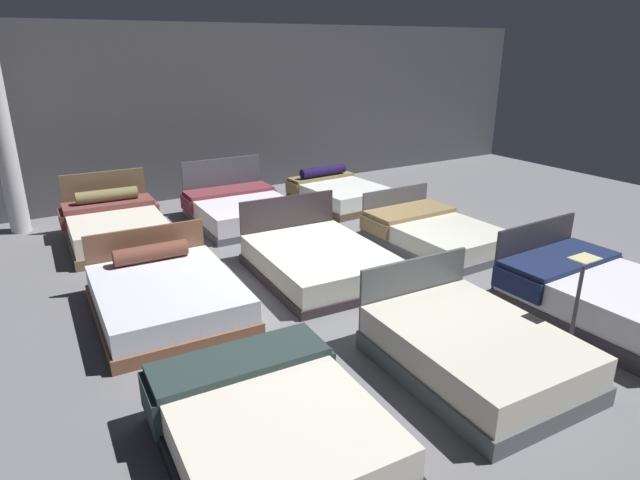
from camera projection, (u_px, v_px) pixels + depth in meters
The scene contains 13 objects.
ground_plane at pixel (324, 276), 7.61m from camera, with size 18.00×18.00×0.02m, color slate.
showroom_back_wall at pixel (195, 113), 11.09m from camera, with size 18.00×0.06×3.50m, color #47474C.
bed_0 at pixel (270, 428), 4.21m from camera, with size 1.67×2.01×0.55m.
bed_1 at pixel (473, 350), 5.29m from camera, with size 1.59×2.07×0.88m.
bed_2 at pixel (603, 298), 6.29m from camera, with size 1.64×2.16×0.95m.
bed_3 at pixel (167, 296), 6.47m from camera, with size 1.73×2.14×0.81m.
bed_4 at pixel (319, 261), 7.54m from camera, with size 1.76×2.23×0.92m.
bed_5 at pixel (433, 233), 8.66m from camera, with size 1.56×2.16×0.75m.
bed_6 at pixel (115, 226), 8.81m from camera, with size 1.61×2.00×1.02m.
bed_7 at pixel (241, 210), 9.83m from camera, with size 1.74×2.03×1.02m.
bed_8 at pixel (339, 193), 10.95m from camera, with size 1.56×1.99×0.68m.
price_sign at pixel (574, 319), 5.49m from camera, with size 0.28×0.24×1.11m.
support_pillar at pixel (2, 130), 8.82m from camera, with size 0.33×0.33×3.50m, color silver.
Camera 1 is at (-3.67, -5.93, 3.08)m, focal length 30.20 mm.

